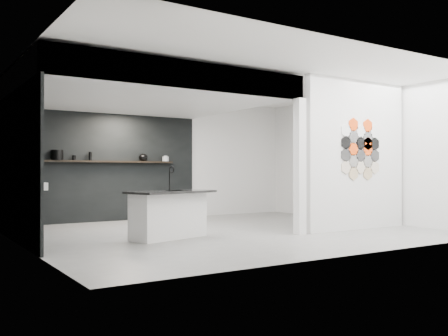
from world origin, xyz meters
TOP-DOWN VIEW (x-y plane):
  - floor at (0.00, 0.00)m, footprint 7.00×6.00m
  - partition_panel at (2.23, -1.00)m, footprint 2.45×0.15m
  - bay_clad_back at (-1.30, 2.97)m, footprint 4.40×0.04m
  - bay_clad_left at (-3.47, 1.00)m, footprint 0.04×4.00m
  - bulkhead at (-1.30, 1.00)m, footprint 4.40×4.00m
  - corner_column at (0.82, -1.00)m, footprint 0.16×0.16m
  - fascia_beam at (-1.30, -0.92)m, footprint 4.40×0.16m
  - wall_basin at (-3.24, 0.80)m, footprint 0.40×0.60m
  - display_shelf at (-1.20, 2.87)m, footprint 3.00×0.15m
  - kitchen_island at (-1.32, -0.26)m, footprint 1.58×1.02m
  - stockpot at (-2.30, 2.87)m, footprint 0.29×0.29m
  - kettle at (-0.41, 2.87)m, footprint 0.22×0.22m
  - glass_bowl at (0.15, 2.87)m, footprint 0.16×0.16m
  - glass_vase at (0.15, 2.87)m, footprint 0.10×0.10m
  - bottle_dark at (-1.62, 2.87)m, footprint 0.08×0.08m
  - utensil_cup at (-1.96, 2.87)m, footprint 0.08×0.08m
  - hex_tile_cluster at (2.26, -1.09)m, footprint 1.04×0.02m

SIDE VIEW (x-z plane):
  - floor at x=0.00m, z-range -0.01..0.00m
  - kitchen_island at x=-1.32m, z-range -0.19..0.99m
  - wall_basin at x=-3.24m, z-range 0.79..0.91m
  - bay_clad_back at x=-1.30m, z-range 0.00..2.35m
  - bay_clad_left at x=-3.47m, z-range 0.00..2.35m
  - corner_column at x=0.82m, z-range 0.00..2.35m
  - display_shelf at x=-1.20m, z-range 1.28..1.32m
  - utensil_cup at x=-1.96m, z-range 1.32..1.42m
  - glass_bowl at x=0.15m, z-range 1.32..1.43m
  - glass_vase at x=0.15m, z-range 1.32..1.45m
  - partition_panel at x=2.23m, z-range 0.00..2.80m
  - kettle at x=-0.41m, z-range 1.32..1.49m
  - bottle_dark at x=-1.62m, z-range 1.32..1.50m
  - stockpot at x=-2.30m, z-range 1.32..1.52m
  - hex_tile_cluster at x=2.26m, z-range 0.92..2.09m
  - bulkhead at x=-1.30m, z-range 2.35..2.75m
  - fascia_beam at x=-1.30m, z-range 2.35..2.75m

